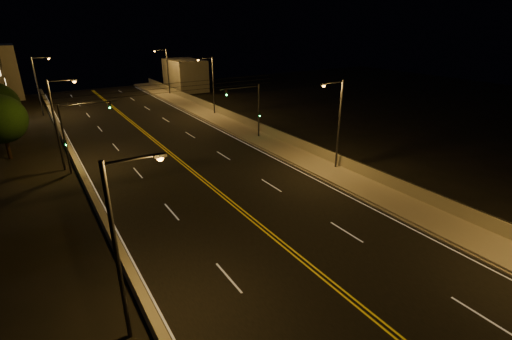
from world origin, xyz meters
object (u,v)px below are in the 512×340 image
streetlight_1 (337,120)px  streetlight_3 (166,69)px  traffic_signal_right (252,106)px  tree_0 (1,119)px  streetlight_2 (211,82)px  traffic_signal_left (75,130)px  streetlight_4 (122,241)px  streetlight_5 (58,119)px  streetlight_6 (39,82)px

streetlight_1 → streetlight_3: bearing=90.0°
streetlight_3 → traffic_signal_right: size_ratio=1.30×
traffic_signal_right → tree_0: bearing=162.7°
streetlight_1 → streetlight_2: size_ratio=1.00×
streetlight_2 → tree_0: (-26.07, -6.05, -0.76)m
streetlight_3 → streetlight_2: bearing=-90.0°
streetlight_3 → traffic_signal_left: 38.91m
streetlight_4 → traffic_signal_left: (1.06, 22.52, -0.86)m
streetlight_5 → streetlight_1: bearing=-32.6°
streetlight_1 → streetlight_6: 45.00m
traffic_signal_right → streetlight_3: bearing=87.5°
streetlight_4 → streetlight_3: bearing=69.0°
streetlight_6 → tree_0: size_ratio=1.28×
streetlight_3 → traffic_signal_right: 33.20m
streetlight_2 → streetlight_3: 19.45m
streetlight_4 → streetlight_5: 23.77m
traffic_signal_right → tree_0: size_ratio=0.98×
traffic_signal_right → traffic_signal_left: (-18.88, 0.00, 0.00)m
streetlight_5 → streetlight_6: bearing=90.0°
streetlight_2 → traffic_signal_left: bearing=-146.0°
traffic_signal_left → streetlight_4: bearing=-92.7°
streetlight_2 → streetlight_4: size_ratio=1.00×
streetlight_2 → streetlight_4: (-21.41, -36.23, 0.00)m
tree_0 → traffic_signal_left: bearing=-53.2°
traffic_signal_right → streetlight_1: bearing=-83.3°
streetlight_1 → streetlight_4: size_ratio=1.00×
streetlight_2 → streetlight_6: size_ratio=1.00×
streetlight_1 → traffic_signal_right: bearing=96.7°
streetlight_4 → tree_0: bearing=98.8°
streetlight_4 → streetlight_5: (0.00, 23.77, 0.00)m
streetlight_4 → streetlight_1: bearing=25.2°
streetlight_1 → traffic_signal_left: size_ratio=1.30×
streetlight_6 → traffic_signal_left: size_ratio=1.30×
streetlight_3 → streetlight_6: (-21.41, -6.03, 0.00)m
traffic_signal_left → streetlight_1: bearing=-31.5°
streetlight_1 → streetlight_5: bearing=147.4°
streetlight_3 → traffic_signal_left: (-20.34, -33.16, -0.86)m
streetlight_2 → traffic_signal_right: (-1.46, -13.71, -0.86)m
streetlight_4 → streetlight_5: bearing=90.0°
streetlight_4 → traffic_signal_left: bearing=87.3°
streetlight_5 → traffic_signal_right: size_ratio=1.30×
streetlight_2 → streetlight_4: 42.08m
streetlight_6 → traffic_signal_right: bearing=-53.7°
streetlight_2 → streetlight_6: same height
streetlight_5 → traffic_signal_left: size_ratio=1.30×
streetlight_1 → streetlight_5: size_ratio=1.00×
traffic_signal_left → streetlight_2: bearing=34.0°
streetlight_1 → streetlight_3: size_ratio=1.00×
traffic_signal_right → streetlight_4: bearing=-131.5°
streetlight_1 → traffic_signal_left: bearing=148.5°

